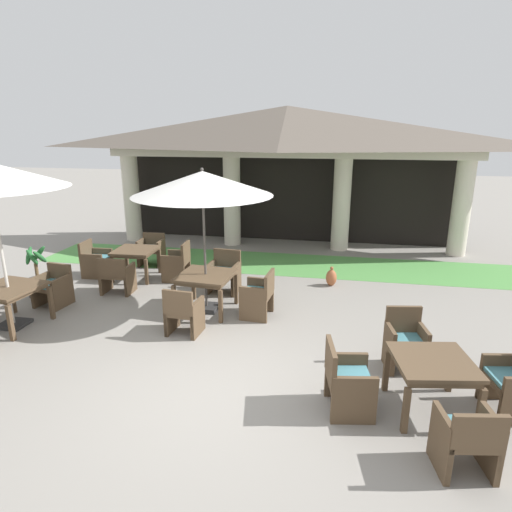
{
  "coord_description": "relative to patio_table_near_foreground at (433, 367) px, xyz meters",
  "views": [
    {
      "loc": [
        1.52,
        -5.04,
        3.49
      ],
      "look_at": [
        0.04,
        2.81,
        1.12
      ],
      "focal_mm": 30.66,
      "sensor_mm": 36.0,
      "label": 1
    }
  ],
  "objects": [
    {
      "name": "patio_umbrella_mid_left",
      "position": [
        -3.71,
        2.54,
        1.86
      ],
      "size": [
        2.6,
        2.6,
        2.78
      ],
      "color": "#2D2D2D",
      "rests_on": "ground"
    },
    {
      "name": "patio_chair_near_foreground_north",
      "position": [
        -0.17,
        1.03,
        -0.21
      ],
      "size": [
        0.62,
        0.58,
        0.91
      ],
      "rotation": [
        0.0,
        0.0,
        -2.98
      ],
      "color": "brown",
      "rests_on": "ground"
    },
    {
      "name": "patio_table_far_back",
      "position": [
        -5.93,
        4.1,
        -0.01
      ],
      "size": [
        0.96,
        0.96,
        0.71
      ],
      "rotation": [
        0.0,
        0.0,
        0.04
      ],
      "color": "brown",
      "rests_on": "ground"
    },
    {
      "name": "background_pavilion",
      "position": [
        -2.79,
        7.68,
        2.48
      ],
      "size": [
        10.95,
        2.86,
        4.05
      ],
      "color": "beige",
      "rests_on": "ground"
    },
    {
      "name": "lawn_strip",
      "position": [
        -2.79,
        5.83,
        -0.62
      ],
      "size": [
        12.75,
        1.98,
        0.01
      ],
      "primitive_type": "cube",
      "color": "#519347",
      "rests_on": "ground"
    },
    {
      "name": "patio_chair_far_back_south",
      "position": [
        -5.89,
        3.07,
        -0.22
      ],
      "size": [
        0.66,
        0.55,
        0.84
      ],
      "rotation": [
        0.0,
        0.0,
        0.04
      ],
      "color": "brown",
      "rests_on": "ground"
    },
    {
      "name": "patio_chair_mid_left_south",
      "position": [
        -3.8,
        1.48,
        -0.22
      ],
      "size": [
        0.6,
        0.57,
        0.88
      ],
      "rotation": [
        0.0,
        0.0,
        -0.08
      ],
      "color": "brown",
      "rests_on": "ground"
    },
    {
      "name": "patio_chair_far_back_east",
      "position": [
        -4.9,
        4.15,
        -0.21
      ],
      "size": [
        0.58,
        0.59,
        0.92
      ],
      "rotation": [
        0.0,
        0.0,
        -4.67
      ],
      "color": "brown",
      "rests_on": "ground"
    },
    {
      "name": "patio_chair_mid_right_north",
      "position": [
        -6.84,
        2.24,
        -0.24
      ],
      "size": [
        0.64,
        0.64,
        0.81
      ],
      "rotation": [
        0.0,
        0.0,
        -3.27
      ],
      "color": "brown",
      "rests_on": "ground"
    },
    {
      "name": "patio_chair_far_back_north",
      "position": [
        -5.98,
        5.13,
        -0.22
      ],
      "size": [
        0.63,
        0.56,
        0.81
      ],
      "rotation": [
        0.0,
        0.0,
        -3.1
      ],
      "color": "brown",
      "rests_on": "ground"
    },
    {
      "name": "patio_table_mid_right",
      "position": [
        -6.97,
        1.21,
        0.03
      ],
      "size": [
        1.11,
        1.11,
        0.75
      ],
      "rotation": [
        0.0,
        0.0,
        -0.13
      ],
      "color": "brown",
      "rests_on": "ground"
    },
    {
      "name": "patio_table_near_foreground",
      "position": [
        0.0,
        0.0,
        0.0
      ],
      "size": [
        1.08,
        1.08,
        0.73
      ],
      "rotation": [
        0.0,
        0.0,
        0.17
      ],
      "color": "brown",
      "rests_on": "ground"
    },
    {
      "name": "patio_chair_near_foreground_south",
      "position": [
        0.17,
        -1.03,
        -0.22
      ],
      "size": [
        0.64,
        0.59,
        0.83
      ],
      "rotation": [
        0.0,
        0.0,
        0.17
      ],
      "color": "brown",
      "rests_on": "ground"
    },
    {
      "name": "patio_chair_mid_left_north",
      "position": [
        -3.63,
        3.61,
        -0.21
      ],
      "size": [
        0.68,
        0.61,
        0.9
      ],
      "rotation": [
        0.0,
        0.0,
        -3.22
      ],
      "color": "brown",
      "rests_on": "ground"
    },
    {
      "name": "potted_palm_left_edge",
      "position": [
        -7.47,
        2.63,
        -0.3
      ],
      "size": [
        0.44,
        0.44,
        1.09
      ],
      "color": "#47423D",
      "rests_on": "ground"
    },
    {
      "name": "patio_table_mid_left",
      "position": [
        -3.71,
        2.54,
        0.03
      ],
      "size": [
        1.08,
        1.08,
        0.75
      ],
      "rotation": [
        0.0,
        0.0,
        -0.08
      ],
      "color": "brown",
      "rests_on": "ground"
    },
    {
      "name": "patio_chair_mid_left_east",
      "position": [
        -2.65,
        2.46,
        -0.2
      ],
      "size": [
        0.59,
        0.65,
        0.9
      ],
      "rotation": [
        0.0,
        0.0,
        1.49
      ],
      "color": "brown",
      "rests_on": "ground"
    },
    {
      "name": "patio_chair_far_back_west",
      "position": [
        -6.96,
        4.06,
        -0.23
      ],
      "size": [
        0.6,
        0.62,
        0.86
      ],
      "rotation": [
        0.0,
        0.0,
        -1.53
      ],
      "color": "brown",
      "rests_on": "ground"
    },
    {
      "name": "ground_plane",
      "position": [
        -2.79,
        -0.1,
        -0.63
      ],
      "size": [
        60.0,
        60.0,
        0.0
      ],
      "primitive_type": "plane",
      "color": "gray"
    },
    {
      "name": "patio_chair_near_foreground_west",
      "position": [
        -1.04,
        -0.17,
        -0.22
      ],
      "size": [
        0.66,
        0.72,
        0.9
      ],
      "rotation": [
        0.0,
        0.0,
        -1.41
      ],
      "color": "brown",
      "rests_on": "ground"
    },
    {
      "name": "terracotta_urn",
      "position": [
        -1.32,
        4.4,
        -0.43
      ],
      "size": [
        0.24,
        0.24,
        0.46
      ],
      "color": "#9E5633",
      "rests_on": "ground"
    }
  ]
}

